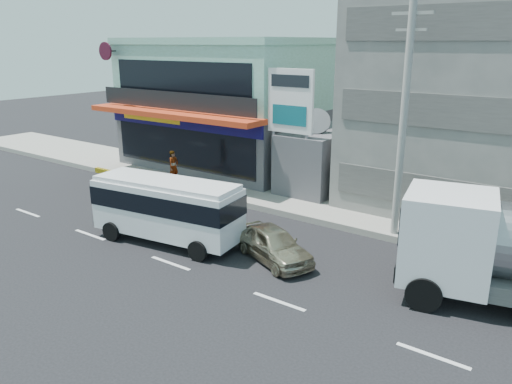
% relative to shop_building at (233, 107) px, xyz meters
% --- Properties ---
extents(ground, '(120.00, 120.00, 0.00)m').
position_rel_shop_building_xyz_m(ground, '(8.00, -13.95, -4.00)').
color(ground, black).
rests_on(ground, ground).
extents(sidewalk, '(70.00, 5.00, 0.30)m').
position_rel_shop_building_xyz_m(sidewalk, '(13.00, -4.45, -3.85)').
color(sidewalk, gray).
rests_on(sidewalk, ground).
extents(shop_building, '(12.40, 11.70, 8.00)m').
position_rel_shop_building_xyz_m(shop_building, '(0.00, 0.00, 0.00)').
color(shop_building, '#49484D').
rests_on(shop_building, ground).
extents(gap_structure, '(3.00, 6.00, 3.50)m').
position_rel_shop_building_xyz_m(gap_structure, '(8.00, -1.95, -2.25)').
color(gap_structure, '#49484D').
rests_on(gap_structure, ground).
extents(satellite_dish, '(1.50, 1.50, 0.15)m').
position_rel_shop_building_xyz_m(satellite_dish, '(8.00, -2.95, -0.42)').
color(satellite_dish, slate).
rests_on(satellite_dish, gap_structure).
extents(billboard, '(2.60, 0.18, 6.90)m').
position_rel_shop_building_xyz_m(billboard, '(7.50, -4.75, 0.93)').
color(billboard, gray).
rests_on(billboard, ground).
extents(utility_pole_near, '(1.60, 0.30, 10.00)m').
position_rel_shop_building_xyz_m(utility_pole_near, '(14.00, -6.55, 1.15)').
color(utility_pole_near, '#999993').
rests_on(utility_pole_near, ground).
extents(minibus, '(6.73, 3.01, 2.72)m').
position_rel_shop_building_xyz_m(minibus, '(6.36, -12.45, -2.37)').
color(minibus, white).
rests_on(minibus, ground).
extents(sedan, '(4.23, 3.01, 1.34)m').
position_rel_shop_building_xyz_m(sedan, '(11.00, -11.35, -3.33)').
color(sedan, tan).
rests_on(sedan, ground).
extents(motorcycle_rider, '(1.90, 0.71, 2.41)m').
position_rel_shop_building_xyz_m(motorcycle_rider, '(1.44, -7.15, -3.20)').
color(motorcycle_rider, maroon).
rests_on(motorcycle_rider, ground).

